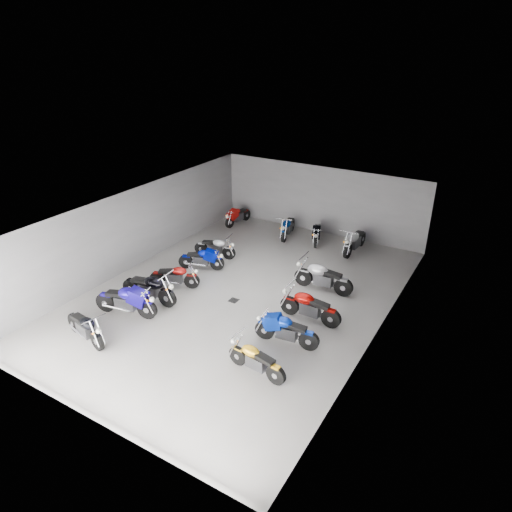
{
  "coord_description": "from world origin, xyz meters",
  "views": [
    {
      "loc": [
        7.86,
        -12.13,
        8.48
      ],
      "look_at": [
        -0.13,
        1.28,
        1.0
      ],
      "focal_mm": 32.0,
      "sensor_mm": 36.0,
      "label": 1
    }
  ],
  "objects_px": {
    "motorcycle_left_d": "(175,276)",
    "motorcycle_back_c": "(288,227)",
    "motorcycle_left_b": "(126,301)",
    "motorcycle_back_e": "(355,241)",
    "motorcycle_right_b": "(256,360)",
    "motorcycle_back_a": "(238,216)",
    "motorcycle_left_e": "(202,259)",
    "motorcycle_left_c": "(149,288)",
    "drain_grate": "(234,300)",
    "motorcycle_right_c": "(286,330)",
    "motorcycle_right_d": "(309,307)",
    "motorcycle_right_f": "(323,277)",
    "motorcycle_left_a": "(85,327)",
    "motorcycle_left_f": "(215,247)",
    "motorcycle_back_d": "(317,233)"
  },
  "relations": [
    {
      "from": "motorcycle_right_d",
      "to": "motorcycle_right_f",
      "type": "bearing_deg",
      "value": 12.2
    },
    {
      "from": "motorcycle_right_d",
      "to": "motorcycle_back_e",
      "type": "distance_m",
      "value": 5.92
    },
    {
      "from": "drain_grate",
      "to": "motorcycle_right_b",
      "type": "distance_m",
      "value": 4.01
    },
    {
      "from": "motorcycle_left_d",
      "to": "motorcycle_back_e",
      "type": "relative_size",
      "value": 0.82
    },
    {
      "from": "motorcycle_left_b",
      "to": "motorcycle_left_c",
      "type": "height_order",
      "value": "same"
    },
    {
      "from": "motorcycle_right_d",
      "to": "motorcycle_back_c",
      "type": "xyz_separation_m",
      "value": [
        -3.85,
        5.95,
        -0.03
      ]
    },
    {
      "from": "motorcycle_right_c",
      "to": "motorcycle_right_f",
      "type": "distance_m",
      "value": 3.63
    },
    {
      "from": "motorcycle_back_d",
      "to": "motorcycle_left_e",
      "type": "bearing_deg",
      "value": 39.59
    },
    {
      "from": "motorcycle_right_d",
      "to": "motorcycle_right_f",
      "type": "xyz_separation_m",
      "value": [
        -0.42,
        2.06,
        0.03
      ]
    },
    {
      "from": "motorcycle_right_b",
      "to": "motorcycle_left_b",
      "type": "bearing_deg",
      "value": 93.21
    },
    {
      "from": "motorcycle_left_b",
      "to": "motorcycle_back_d",
      "type": "height_order",
      "value": "motorcycle_left_b"
    },
    {
      "from": "motorcycle_right_b",
      "to": "motorcycle_right_d",
      "type": "bearing_deg",
      "value": 4.34
    },
    {
      "from": "motorcycle_back_c",
      "to": "motorcycle_back_e",
      "type": "relative_size",
      "value": 0.92
    },
    {
      "from": "motorcycle_left_e",
      "to": "motorcycle_right_b",
      "type": "height_order",
      "value": "motorcycle_right_b"
    },
    {
      "from": "drain_grate",
      "to": "motorcycle_left_b",
      "type": "distance_m",
      "value": 3.7
    },
    {
      "from": "drain_grate",
      "to": "motorcycle_right_c",
      "type": "relative_size",
      "value": 0.16
    },
    {
      "from": "motorcycle_left_d",
      "to": "motorcycle_back_c",
      "type": "height_order",
      "value": "motorcycle_back_c"
    },
    {
      "from": "motorcycle_left_a",
      "to": "motorcycle_right_d",
      "type": "relative_size",
      "value": 0.93
    },
    {
      "from": "motorcycle_left_d",
      "to": "motorcycle_right_c",
      "type": "bearing_deg",
      "value": 55.56
    },
    {
      "from": "motorcycle_back_d",
      "to": "motorcycle_back_a",
      "type": "bearing_deg",
      "value": -20.27
    },
    {
      "from": "motorcycle_left_f",
      "to": "motorcycle_back_d",
      "type": "bearing_deg",
      "value": 130.04
    },
    {
      "from": "motorcycle_back_a",
      "to": "motorcycle_left_b",
      "type": "bearing_deg",
      "value": 104.65
    },
    {
      "from": "motorcycle_back_c",
      "to": "motorcycle_left_b",
      "type": "bearing_deg",
      "value": 67.44
    },
    {
      "from": "motorcycle_left_c",
      "to": "drain_grate",
      "type": "bearing_deg",
      "value": 118.09
    },
    {
      "from": "motorcycle_left_d",
      "to": "motorcycle_right_d",
      "type": "bearing_deg",
      "value": 72.43
    },
    {
      "from": "motorcycle_left_e",
      "to": "motorcycle_right_b",
      "type": "distance_m",
      "value": 6.75
    },
    {
      "from": "motorcycle_back_a",
      "to": "motorcycle_back_d",
      "type": "relative_size",
      "value": 1.01
    },
    {
      "from": "motorcycle_left_e",
      "to": "motorcycle_back_d",
      "type": "bearing_deg",
      "value": 126.46
    },
    {
      "from": "motorcycle_right_f",
      "to": "motorcycle_back_c",
      "type": "bearing_deg",
      "value": 39.92
    },
    {
      "from": "motorcycle_left_e",
      "to": "motorcycle_left_f",
      "type": "height_order",
      "value": "motorcycle_left_f"
    },
    {
      "from": "motorcycle_left_e",
      "to": "motorcycle_back_e",
      "type": "bearing_deg",
      "value": 111.95
    },
    {
      "from": "motorcycle_right_f",
      "to": "motorcycle_back_c",
      "type": "height_order",
      "value": "motorcycle_right_f"
    },
    {
      "from": "motorcycle_left_a",
      "to": "motorcycle_right_f",
      "type": "relative_size",
      "value": 0.88
    },
    {
      "from": "motorcycle_right_b",
      "to": "drain_grate",
      "type": "bearing_deg",
      "value": 49.31
    },
    {
      "from": "motorcycle_left_e",
      "to": "motorcycle_right_d",
      "type": "height_order",
      "value": "motorcycle_right_d"
    },
    {
      "from": "motorcycle_left_e",
      "to": "motorcycle_back_c",
      "type": "xyz_separation_m",
      "value": [
        1.44,
        4.77,
        0.04
      ]
    },
    {
      "from": "motorcycle_left_a",
      "to": "motorcycle_left_d",
      "type": "relative_size",
      "value": 1.1
    },
    {
      "from": "motorcycle_right_f",
      "to": "motorcycle_back_e",
      "type": "xyz_separation_m",
      "value": [
        -0.14,
        3.83,
        -0.02
      ]
    },
    {
      "from": "motorcycle_left_b",
      "to": "motorcycle_left_c",
      "type": "xyz_separation_m",
      "value": [
        0.07,
        1.04,
        0.0
      ]
    },
    {
      "from": "motorcycle_left_a",
      "to": "motorcycle_left_c",
      "type": "height_order",
      "value": "motorcycle_left_c"
    },
    {
      "from": "motorcycle_right_c",
      "to": "motorcycle_back_d",
      "type": "bearing_deg",
      "value": 9.81
    },
    {
      "from": "motorcycle_back_e",
      "to": "motorcycle_right_f",
      "type": "bearing_deg",
      "value": 94.57
    },
    {
      "from": "motorcycle_left_d",
      "to": "motorcycle_left_b",
      "type": "bearing_deg",
      "value": -27.03
    },
    {
      "from": "drain_grate",
      "to": "motorcycle_right_c",
      "type": "bearing_deg",
      "value": -25.36
    },
    {
      "from": "motorcycle_left_d",
      "to": "motorcycle_back_c",
      "type": "xyz_separation_m",
      "value": [
        1.41,
        6.48,
        0.03
      ]
    },
    {
      "from": "motorcycle_left_b",
      "to": "motorcycle_back_a",
      "type": "xyz_separation_m",
      "value": [
        -1.33,
        8.92,
        -0.1
      ]
    },
    {
      "from": "motorcycle_back_d",
      "to": "motorcycle_left_f",
      "type": "bearing_deg",
      "value": 30.26
    },
    {
      "from": "drain_grate",
      "to": "motorcycle_left_a",
      "type": "distance_m",
      "value": 5.06
    },
    {
      "from": "motorcycle_right_b",
      "to": "motorcycle_back_c",
      "type": "height_order",
      "value": "motorcycle_back_c"
    },
    {
      "from": "motorcycle_right_c",
      "to": "motorcycle_left_b",
      "type": "bearing_deg",
      "value": 96.27
    }
  ]
}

